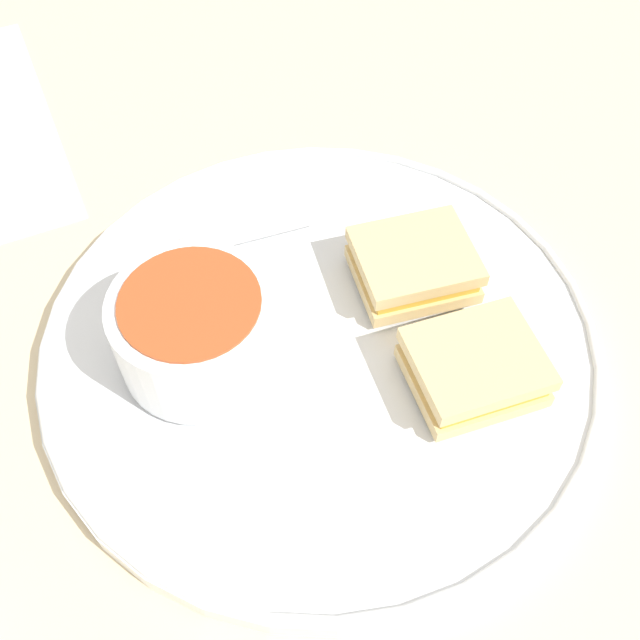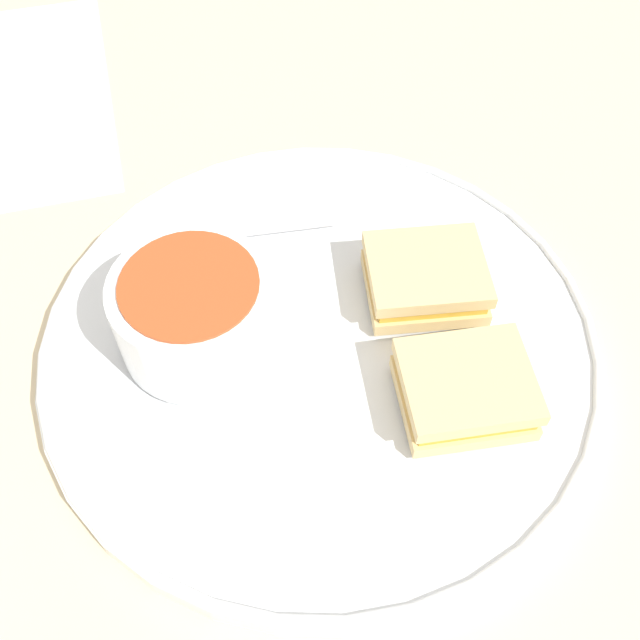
{
  "view_description": "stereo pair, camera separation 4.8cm",
  "coord_description": "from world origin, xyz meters",
  "views": [
    {
      "loc": [
        -0.01,
        -0.28,
        0.43
      ],
      "look_at": [
        0.0,
        0.0,
        0.04
      ],
      "focal_mm": 42.0,
      "sensor_mm": 36.0,
      "label": 1
    },
    {
      "loc": [
        0.03,
        -0.28,
        0.43
      ],
      "look_at": [
        0.0,
        0.0,
        0.04
      ],
      "focal_mm": 42.0,
      "sensor_mm": 36.0,
      "label": 2
    }
  ],
  "objects": [
    {
      "name": "spoon",
      "position": [
        -0.09,
        0.08,
        0.03
      ],
      "size": [
        0.11,
        0.05,
        0.01
      ],
      "rotation": [
        0.0,
        0.0,
        3.43
      ],
      "color": "silver",
      "rests_on": "plate"
    },
    {
      "name": "soup_bowl",
      "position": [
        -0.08,
        -0.01,
        0.05
      ],
      "size": [
        0.1,
        0.1,
        0.06
      ],
      "color": "white",
      "rests_on": "plate"
    },
    {
      "name": "ground_plane",
      "position": [
        0.0,
        0.0,
        0.0
      ],
      "size": [
        2.4,
        2.4,
        0.0
      ],
      "primitive_type": "plane",
      "color": "beige"
    },
    {
      "name": "sandwich_half_near",
      "position": [
        0.09,
        -0.04,
        0.04
      ],
      "size": [
        0.09,
        0.09,
        0.03
      ],
      "rotation": [
        0.0,
        0.0,
        0.28
      ],
      "color": "#DBBC7F",
      "rests_on": "plate"
    },
    {
      "name": "plate",
      "position": [
        0.0,
        0.0,
        0.01
      ],
      "size": [
        0.37,
        0.37,
        0.02
      ],
      "color": "white",
      "rests_on": "ground_plane"
    },
    {
      "name": "sandwich_half_far",
      "position": [
        0.07,
        0.04,
        0.04
      ],
      "size": [
        0.09,
        0.08,
        0.03
      ],
      "rotation": [
        0.0,
        0.0,
        0.22
      ],
      "color": "#DBBC7F",
      "rests_on": "plate"
    }
  ]
}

